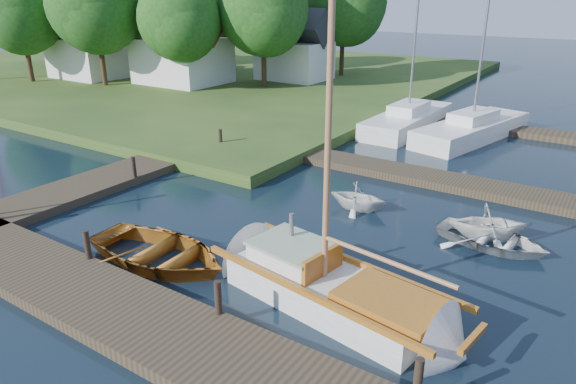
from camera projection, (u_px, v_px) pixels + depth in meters
The scene contains 27 objects.
ground at pixel (288, 228), 16.01m from camera, with size 160.00×160.00×0.00m, color black.
near_dock at pixel (138, 319), 11.30m from camera, with size 18.00×2.20×0.30m, color #33291C.
left_dock at pixel (156, 163), 21.63m from camera, with size 2.20×18.00×0.30m, color #33291C.
far_dock at pixel (423, 177), 19.97m from camera, with size 14.00×1.60×0.30m, color #33291C.
shore at pixel (167, 68), 47.41m from camera, with size 50.00×40.00×0.50m, color #2A471B.
mooring_post_1 at pixel (87, 245), 13.42m from camera, with size 0.16×0.16×0.80m, color black.
mooring_post_2 at pixel (218, 297), 11.10m from camera, with size 0.16×0.16×0.80m, color black.
mooring_post_3 at pixel (418, 378), 8.79m from camera, with size 0.16×0.16×0.80m, color black.
mooring_post_4 at pixel (134, 167), 19.36m from camera, with size 0.16×0.16×0.80m, color black.
mooring_post_5 at pixel (220, 138), 23.24m from camera, with size 0.16×0.16×0.80m, color black.
sailboat at pixel (336, 294), 11.89m from camera, with size 7.36×3.02×9.83m.
dinghy at pixel (158, 248), 13.78m from camera, with size 3.08×4.31×0.89m, color #8A440E.
tender_b at pixel (359, 195), 17.20m from camera, with size 1.72×1.99×1.05m, color silver.
tender_c at pixel (492, 236), 14.76m from camera, with size 2.23×3.13×0.65m, color silver.
tender_d at pixel (489, 220), 15.12m from camera, with size 1.96×2.27×1.20m, color silver.
marina_boat_0 at pixel (408, 119), 27.32m from camera, with size 2.37×7.73×10.02m.
marina_boat_1 at pixel (472, 128), 25.47m from camera, with size 3.96×8.20×11.52m.
house_a at pixel (182, 49), 37.64m from camera, with size 6.30×5.00×6.29m.
house_b at pixel (90, 48), 40.28m from camera, with size 5.77×4.50×5.79m.
house_c at pixel (295, 52), 39.35m from camera, with size 5.25×4.00×5.28m.
tree_0 at pixel (21, 11), 37.24m from camera, with size 6.12×6.07×8.28m.
tree_1 at pixel (96, 4), 35.49m from camera, with size 6.70×6.70×9.20m.
tree_2 at pixel (180, 18), 34.26m from camera, with size 5.83×5.75×7.82m.
tree_3 at pixel (263, 8), 35.10m from camera, with size 6.41×6.38×8.74m.
tree_5 at pixel (130, 9), 45.04m from camera, with size 6.00×5.94×8.10m.
tree_6 at pixel (47, 7), 44.94m from camera, with size 6.24×6.20×8.46m.
tree_7 at pixel (344, 1), 40.14m from camera, with size 6.83×6.83×9.38m.
Camera 1 is at (8.02, -12.08, 6.88)m, focal length 32.00 mm.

